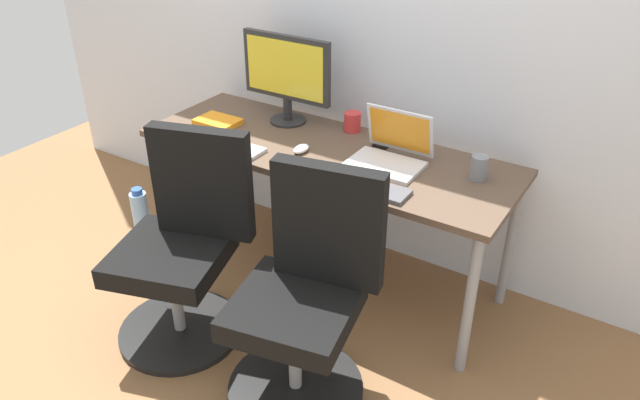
{
  "coord_description": "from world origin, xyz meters",
  "views": [
    {
      "loc": [
        1.33,
        -2.14,
        1.89
      ],
      "look_at": [
        0.0,
        -0.05,
        0.46
      ],
      "focal_mm": 34.36,
      "sensor_mm": 36.0,
      "label": 1
    }
  ],
  "objects": [
    {
      "name": "ground_plane",
      "position": [
        0.0,
        0.0,
        0.0
      ],
      "size": [
        5.28,
        5.28,
        0.0
      ],
      "primitive_type": "plane",
      "color": "brown"
    },
    {
      "name": "desk",
      "position": [
        0.0,
        0.0,
        0.64
      ],
      "size": [
        1.75,
        0.62,
        0.7
      ],
      "color": "brown",
      "rests_on": "ground"
    },
    {
      "name": "office_chair_left",
      "position": [
        -0.29,
        -0.66,
        0.42
      ],
      "size": [
        0.55,
        0.55,
        0.94
      ],
      "color": "black",
      "rests_on": "ground"
    },
    {
      "name": "office_chair_right",
      "position": [
        0.32,
        -0.66,
        0.42
      ],
      "size": [
        0.54,
        0.54,
        0.94
      ],
      "color": "black",
      "rests_on": "ground"
    },
    {
      "name": "water_bottle_on_floor",
      "position": [
        -1.03,
        -0.26,
        0.15
      ],
      "size": [
        0.09,
        0.09,
        0.31
      ],
      "color": "#8CBFF2",
      "rests_on": "ground"
    },
    {
      "name": "desktop_monitor",
      "position": [
        -0.33,
        0.17,
        0.95
      ],
      "size": [
        0.48,
        0.18,
        0.43
      ],
      "color": "#262626",
      "rests_on": "desk"
    },
    {
      "name": "open_laptop",
      "position": [
        0.31,
        0.03,
        0.76
      ],
      "size": [
        0.31,
        0.27,
        0.22
      ],
      "color": "silver",
      "rests_on": "desk"
    },
    {
      "name": "keyboard_by_monitor",
      "position": [
        -0.37,
        -0.23,
        0.71
      ],
      "size": [
        0.34,
        0.12,
        0.02
      ],
      "primitive_type": "cube",
      "color": "#B7B7B7",
      "rests_on": "desk"
    },
    {
      "name": "keyboard_by_laptop",
      "position": [
        0.34,
        -0.23,
        0.71
      ],
      "size": [
        0.34,
        0.12,
        0.02
      ],
      "primitive_type": "cube",
      "color": "#515156",
      "rests_on": "desk"
    },
    {
      "name": "mouse_by_monitor",
      "position": [
        0.04,
        -0.24,
        0.72
      ],
      "size": [
        0.06,
        0.1,
        0.03
      ],
      "primitive_type": "ellipsoid",
      "color": "silver",
      "rests_on": "desk"
    },
    {
      "name": "mouse_by_laptop",
      "position": [
        -0.07,
        -0.09,
        0.72
      ],
      "size": [
        0.06,
        0.1,
        0.03
      ],
      "primitive_type": "ellipsoid",
      "color": "silver",
      "rests_on": "desk"
    },
    {
      "name": "coffee_mug",
      "position": [
        -0.0,
        0.24,
        0.75
      ],
      "size": [
        0.08,
        0.08,
        0.09
      ],
      "primitive_type": "cylinder",
      "color": "red",
      "rests_on": "desk"
    },
    {
      "name": "pen_cup",
      "position": [
        0.68,
        0.09,
        0.75
      ],
      "size": [
        0.07,
        0.07,
        0.1
      ],
      "primitive_type": "cylinder",
      "color": "slate",
      "rests_on": "desk"
    },
    {
      "name": "phone_near_monitor",
      "position": [
        0.2,
        0.21,
        0.71
      ],
      "size": [
        0.07,
        0.14,
        0.01
      ],
      "primitive_type": "cube",
      "color": "black",
      "rests_on": "desk"
    },
    {
      "name": "notebook",
      "position": [
        -0.6,
        -0.04,
        0.71
      ],
      "size": [
        0.21,
        0.15,
        0.03
      ],
      "primitive_type": "cube",
      "color": "orange",
      "rests_on": "desk"
    }
  ]
}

